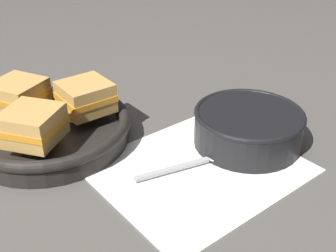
# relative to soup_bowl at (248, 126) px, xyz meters

# --- Properties ---
(ground_plane) EXTENTS (4.00, 4.00, 0.00)m
(ground_plane) POSITION_rel_soup_bowl_xyz_m (-0.10, 0.06, -0.03)
(ground_plane) COLOR #56514C
(napkin) EXTENTS (0.30, 0.26, 0.00)m
(napkin) POSITION_rel_soup_bowl_xyz_m (-0.10, 0.01, -0.03)
(napkin) COLOR white
(napkin) RESTS_ON ground_plane
(soup_bowl) EXTENTS (0.17, 0.17, 0.06)m
(soup_bowl) POSITION_rel_soup_bowl_xyz_m (0.00, 0.00, 0.00)
(soup_bowl) COLOR black
(soup_bowl) RESTS_ON ground_plane
(spoon) EXTENTS (0.16, 0.07, 0.01)m
(spoon) POSITION_rel_soup_bowl_xyz_m (-0.08, 0.01, -0.03)
(spoon) COLOR #B7B7BC
(spoon) RESTS_ON napkin
(skillet) EXTENTS (0.34, 0.25, 0.04)m
(skillet) POSITION_rel_soup_bowl_xyz_m (-0.22, 0.22, -0.01)
(skillet) COLOR black
(skillet) RESTS_ON ground_plane
(sandwich_near_left) EXTENTS (0.10, 0.10, 0.05)m
(sandwich_near_left) POSITION_rel_soup_bowl_xyz_m (-0.26, 0.18, 0.03)
(sandwich_near_left) COLOR tan
(sandwich_near_left) RESTS_ON skillet
(sandwich_near_right) EXTENTS (0.08, 0.08, 0.05)m
(sandwich_near_right) POSITION_rel_soup_bowl_xyz_m (-0.16, 0.20, 0.03)
(sandwich_near_right) COLOR tan
(sandwich_near_right) RESTS_ON skillet
(sandwich_far_left) EXTENTS (0.10, 0.10, 0.05)m
(sandwich_far_left) POSITION_rel_soup_bowl_xyz_m (-0.23, 0.28, 0.03)
(sandwich_far_left) COLOR tan
(sandwich_far_left) RESTS_ON skillet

